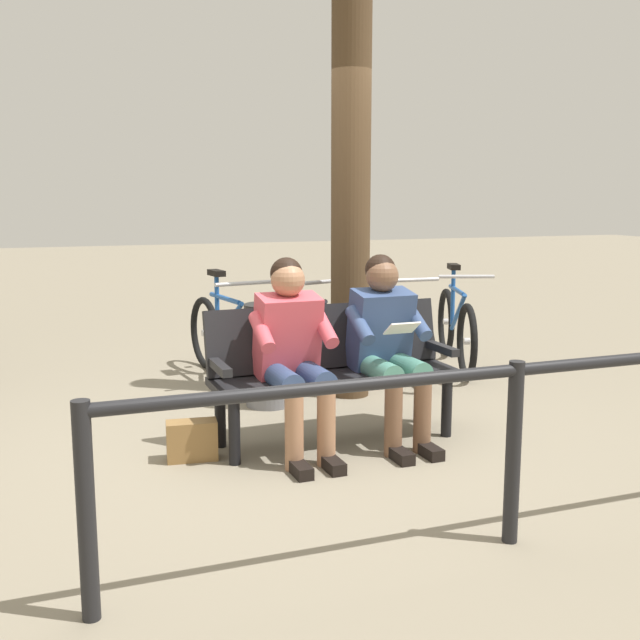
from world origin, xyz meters
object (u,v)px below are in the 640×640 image
Objects in this scene: person_companion at (293,347)px; bicycle_green at (456,328)px; tree_trunk at (351,180)px; bicycle_black at (392,333)px; person_reading at (387,339)px; bicycle_red at (226,339)px; litter_bin at (268,355)px; handbag at (192,440)px; bench at (331,362)px; bicycle_orange at (301,336)px.

person_companion is 0.75× the size of bicycle_green.
bicycle_green is (-2.16, -1.76, -0.30)m from person_companion.
bicycle_black is at bearing -138.23° from tree_trunk.
person_reading is 2.05m from bicycle_red.
tree_trunk is 1.48m from litter_bin.
bicycle_red is at bearing -108.85° from handbag.
handbag is at bearing -27.83° from bicycle_red.
tree_trunk is at bearing -120.08° from bench.
person_companion is at bearing 53.52° from tree_trunk.
litter_bin is 0.93m from bicycle_orange.
bicycle_black is at bearing 71.71° from bicycle_red.
person_reading is 1.55× the size of litter_bin.
bench is at bearing -34.81° from bicycle_black.
tree_trunk is (-1.46, -1.07, 1.57)m from handbag.
person_companion is at bearing -31.48° from bicycle_green.
litter_bin is at bearing -80.62° from bench.
tree_trunk is 1.51m from bicycle_orange.
tree_trunk is at bearing -45.37° from bicycle_green.
bench is 1.34× the size of person_reading.
handbag is 0.18× the size of bicycle_black.
bicycle_green and bicycle_orange have the same top height.
person_companion is 0.83m from handbag.
bicycle_orange is at bearing 70.91° from bicycle_red.
bicycle_green is 1.50m from bicycle_orange.
litter_bin is (-0.15, -1.06, -0.27)m from person_companion.
person_reading is 1.37m from handbag.
tree_trunk is (-0.20, -1.12, 1.03)m from person_reading.
tree_trunk is at bearing -173.43° from litter_bin.
bicycle_black reaches higher than handbag.
tree_trunk reaches higher than person_reading.
bicycle_red is at bearing -96.94° from bicycle_black.
bench is 1.61m from tree_trunk.
bicycle_orange is at bearing -125.97° from handbag.
bicycle_black is at bearing -66.35° from bicycle_green.
bicycle_black is (-1.33, -0.65, -0.03)m from litter_bin.
bicycle_orange is (-0.52, -0.78, -0.03)m from litter_bin.
bicycle_orange is at bearing -111.40° from person_companion.
bicycle_red reaches higher than handbag.
bicycle_green is at bearing -142.38° from person_companion.
bench is 2.08× the size of litter_bin.
bench reaches higher than handbag.
bicycle_red is at bearing -44.77° from tree_trunk.
handbag is at bearing -7.67° from person_companion.
bicycle_black is 0.83m from bicycle_orange.
handbag is 0.19× the size of bicycle_green.
litter_bin is at bearing -1.09° from bicycle_red.
bicycle_orange reaches higher than bench.
bicycle_green reaches higher than litter_bin.
handbag is at bearing 36.23° from tree_trunk.
bicycle_black is at bearing -128.73° from bench.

